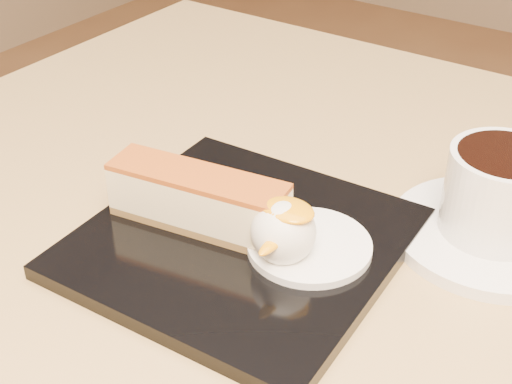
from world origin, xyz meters
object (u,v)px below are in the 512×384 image
Objects in this scene: saucer at (490,234)px; coffee_cup at (503,191)px; table at (259,373)px; cheesecake at (198,199)px; ice_cream_scoop at (283,232)px; dessert_plate at (241,242)px.

saucer is 0.04m from coffee_cup.
table is 5.33× the size of saucer.
cheesecake is (-0.04, -0.03, 0.19)m from table.
table is 0.27m from coffee_cup.
coffee_cup reaches higher than cheesecake.
coffee_cup is (0.19, 0.12, 0.01)m from cheesecake.
saucer is (0.11, 0.12, -0.03)m from ice_cream_scoop.
table is 3.64× the size of dessert_plate.
coffee_cup is at bearing 16.78° from saucer.
cheesecake is (-0.04, -0.01, 0.03)m from dessert_plate.
dessert_plate is at bearing 172.87° from ice_cream_scoop.
cheesecake is 0.22m from coffee_cup.
table is at bearing 29.42° from cheesecake.
dessert_plate is 2.07× the size of coffee_cup.
cheesecake is at bearing -146.55° from saucer.
cheesecake is at bearing -171.87° from dessert_plate.
dessert_plate is 4.79× the size of ice_cream_scoop.
dessert_plate is at bearing -0.85° from cheesecake.
ice_cream_scoop is 0.17m from coffee_cup.
cheesecake is 0.94× the size of saucer.
coffee_cup reaches higher than table.
ice_cream_scoop reaches higher than saucer.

